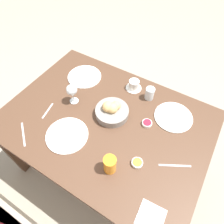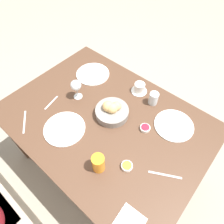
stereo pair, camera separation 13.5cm
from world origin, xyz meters
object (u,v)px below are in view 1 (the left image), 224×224
at_px(water_tumbler, 150,94).
at_px(jam_bowl_honey, 137,163).
at_px(knife_silver, 175,166).
at_px(spoon_coffee, 48,111).
at_px(coffee_cup, 134,85).
at_px(napkin, 151,217).
at_px(fork_silver, 23,134).
at_px(wine_glass, 72,90).
at_px(plate_near_left, 173,117).
at_px(bread_basket, 112,111).
at_px(plate_near_right, 85,77).
at_px(jam_bowl_berry, 147,123).
at_px(juice_glass, 110,164).
at_px(plate_far_center, 67,135).

xyz_separation_m(water_tumbler, jam_bowl_honey, (-0.16, 0.50, -0.04)).
xyz_separation_m(knife_silver, spoon_coffee, (0.90, 0.08, 0.00)).
xyz_separation_m(coffee_cup, napkin, (-0.48, 0.74, -0.03)).
bearing_deg(fork_silver, wine_glass, -105.22).
bearing_deg(plate_near_left, fork_silver, 39.07).
height_order(fork_silver, spoon_coffee, same).
bearing_deg(bread_basket, fork_silver, 46.94).
bearing_deg(plate_near_right, jam_bowl_berry, 166.11).
xyz_separation_m(plate_near_right, juice_glass, (-0.57, 0.54, 0.06)).
xyz_separation_m(plate_near_left, plate_far_center, (0.53, 0.49, 0.00)).
xyz_separation_m(plate_near_right, plate_far_center, (-0.23, 0.50, -0.00)).
bearing_deg(bread_basket, plate_near_right, -28.26).
distance_m(plate_far_center, napkin, 0.67).
height_order(bread_basket, plate_near_right, bread_basket).
bearing_deg(wine_glass, knife_silver, 173.87).
relative_size(plate_near_left, coffee_cup, 2.16).
bearing_deg(coffee_cup, bread_basket, 87.70).
bearing_deg(knife_silver, spoon_coffee, 5.16).
relative_size(bread_basket, juice_glass, 1.83).
relative_size(plate_near_left, fork_silver, 1.67).
bearing_deg(spoon_coffee, plate_far_center, 160.71).
bearing_deg(napkin, coffee_cup, -56.80).
height_order(juice_glass, water_tumbler, juice_glass).
height_order(plate_far_center, jam_bowl_honey, jam_bowl_honey).
relative_size(jam_bowl_honey, knife_silver, 0.39).
bearing_deg(napkin, plate_near_left, -78.84).
distance_m(plate_near_left, water_tumbler, 0.23).
bearing_deg(bread_basket, jam_bowl_honey, 143.71).
bearing_deg(spoon_coffee, juice_glass, 167.67).
relative_size(water_tumbler, jam_bowl_berry, 1.42).
relative_size(water_tumbler, fork_silver, 0.61).
bearing_deg(napkin, knife_silver, -91.18).
relative_size(water_tumbler, knife_silver, 0.56).
xyz_separation_m(water_tumbler, wine_glass, (0.45, 0.31, 0.07)).
distance_m(spoon_coffee, napkin, 0.93).
bearing_deg(napkin, plate_near_right, -36.37).
bearing_deg(bread_basket, spoon_coffee, 27.36).
xyz_separation_m(plate_far_center, spoon_coffee, (0.24, -0.09, -0.00)).
bearing_deg(napkin, water_tumbler, -64.26).
bearing_deg(jam_bowl_berry, coffee_cup, -47.21).
xyz_separation_m(plate_near_right, fork_silver, (0.02, 0.64, -0.00)).
xyz_separation_m(water_tumbler, napkin, (-0.34, 0.71, -0.04)).
bearing_deg(water_tumbler, spoon_coffee, 40.89).
xyz_separation_m(plate_near_right, jam_bowl_honey, (-0.69, 0.43, 0.01)).
bearing_deg(wine_glass, plate_near_left, -160.49).
height_order(bread_basket, knife_silver, bread_basket).
bearing_deg(fork_silver, juice_glass, -170.96).
bearing_deg(plate_far_center, spoon_coffee, -19.29).
bearing_deg(bread_basket, plate_near_left, -152.00).
bearing_deg(bread_basket, water_tumbler, -119.37).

